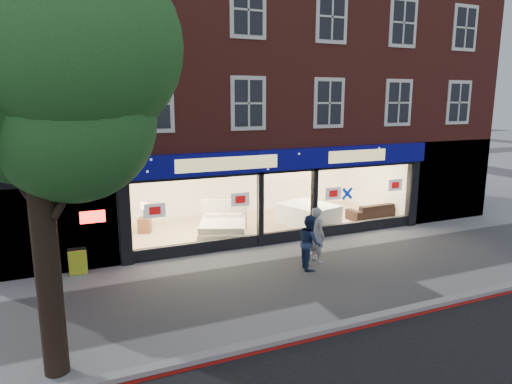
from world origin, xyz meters
TOP-DOWN VIEW (x-y plane):
  - ground at (0.00, 0.00)m, footprint 120.00×120.00m
  - kerb_line at (0.00, -3.10)m, footprint 60.00×0.10m
  - kerb_stone at (0.00, -2.90)m, footprint 60.00×0.25m
  - showroom_floor at (0.00, 5.25)m, footprint 11.00×4.50m
  - building at (-0.02, 6.93)m, footprint 19.00×8.26m
  - street_tree at (-7.57, -2.20)m, footprint 4.00×3.20m
  - display_bed at (-1.95, 4.32)m, footprint 2.33×2.52m
  - bedside_table at (-4.45, 5.90)m, footprint 0.58×0.58m
  - mattress_stack at (1.60, 4.39)m, footprint 2.16×2.45m
  - sofa at (4.54, 4.23)m, footprint 2.16×0.90m
  - a_board at (-6.90, 2.70)m, footprint 0.52×0.35m
  - pedestrian_grey at (-0.11, 0.91)m, footprint 0.48×0.67m
  - pedestrian_blue at (-0.59, 0.51)m, footprint 0.81×0.93m

SIDE VIEW (x-z plane):
  - ground at x=0.00m, z-range 0.00..0.00m
  - kerb_line at x=0.00m, z-range 0.00..0.01m
  - showroom_floor at x=0.00m, z-range 0.00..0.10m
  - kerb_stone at x=0.00m, z-range 0.00..0.12m
  - bedside_table at x=-4.45m, z-range 0.10..0.65m
  - a_board at x=-6.90m, z-range 0.00..0.78m
  - sofa at x=4.54m, z-range 0.10..0.72m
  - display_bed at x=-1.95m, z-range -0.15..1.00m
  - mattress_stack at x=1.60m, z-range 0.10..0.92m
  - pedestrian_blue at x=-0.59m, z-range 0.00..1.62m
  - pedestrian_grey at x=-0.11m, z-range 0.00..1.73m
  - street_tree at x=-7.57m, z-range 1.64..8.24m
  - building at x=-0.02m, z-range 1.52..11.82m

